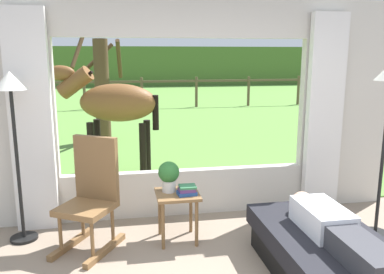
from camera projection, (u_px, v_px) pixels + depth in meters
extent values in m
cube|color=beige|center=(1.00, 115.00, 4.30)|extent=(1.15, 0.12, 2.55)
cube|color=beige|center=(344.00, 106.00, 5.00)|extent=(1.15, 0.12, 2.55)
cube|color=beige|center=(185.00, 191.00, 4.85)|extent=(2.90, 0.12, 0.55)
cube|color=beige|center=(185.00, 17.00, 4.44)|extent=(2.90, 0.12, 0.45)
cube|color=silver|center=(31.00, 123.00, 4.24)|extent=(0.44, 0.10, 2.40)
cube|color=silver|center=(324.00, 115.00, 4.82)|extent=(0.44, 0.10, 2.40)
cube|color=#568438|center=(141.00, 105.00, 15.41)|extent=(36.00, 21.68, 0.02)
cube|color=#48672D|center=(132.00, 66.00, 24.66)|extent=(36.00, 2.00, 2.40)
cube|color=black|center=(327.00, 270.00, 3.37)|extent=(0.83, 1.56, 0.24)
cube|color=black|center=(329.00, 247.00, 3.33)|extent=(0.90, 1.70, 0.18)
cube|color=silver|center=(322.00, 218.00, 3.43)|extent=(0.34, 0.60, 0.22)
cube|color=#333338|center=(363.00, 254.00, 2.86)|extent=(0.28, 0.68, 0.18)
sphere|color=tan|center=(302.00, 202.00, 3.81)|extent=(0.20, 0.20, 0.20)
cube|color=brown|center=(86.00, 208.00, 3.89)|extent=(0.66, 0.66, 0.06)
cube|color=brown|center=(96.00, 169.00, 4.01)|extent=(0.45, 0.29, 0.68)
cube|color=brown|center=(71.00, 244.00, 4.04)|extent=(0.39, 0.62, 0.06)
cube|color=brown|center=(105.00, 250.00, 3.91)|extent=(0.39, 0.62, 0.06)
cylinder|color=brown|center=(60.00, 232.00, 3.83)|extent=(0.04, 0.04, 0.38)
cylinder|color=brown|center=(92.00, 238.00, 3.70)|extent=(0.04, 0.04, 0.38)
cylinder|color=brown|center=(83.00, 218.00, 4.16)|extent=(0.04, 0.04, 0.38)
cylinder|color=brown|center=(113.00, 223.00, 4.04)|extent=(0.04, 0.04, 0.38)
cube|color=brown|center=(177.00, 194.00, 4.09)|extent=(0.44, 0.44, 0.03)
cylinder|color=brown|center=(163.00, 226.00, 3.95)|extent=(0.04, 0.04, 0.49)
cylinder|color=brown|center=(197.00, 223.00, 4.01)|extent=(0.04, 0.04, 0.49)
cylinder|color=brown|center=(160.00, 213.00, 4.28)|extent=(0.04, 0.04, 0.49)
cylinder|color=brown|center=(191.00, 211.00, 4.33)|extent=(0.04, 0.04, 0.49)
cylinder|color=silver|center=(169.00, 186.00, 4.12)|extent=(0.14, 0.14, 0.12)
sphere|color=#2D6B2D|center=(169.00, 172.00, 4.09)|extent=(0.22, 0.22, 0.22)
cube|color=#23478C|center=(187.00, 193.00, 4.03)|extent=(0.20, 0.15, 0.04)
cube|color=#59336B|center=(187.00, 190.00, 4.03)|extent=(0.17, 0.15, 0.04)
cube|color=#337247|center=(188.00, 187.00, 4.03)|extent=(0.17, 0.15, 0.02)
cylinder|color=black|center=(24.00, 238.00, 4.20)|extent=(0.28, 0.28, 0.03)
cylinder|color=black|center=(18.00, 167.00, 4.04)|extent=(0.04, 0.04, 1.58)
cone|color=white|center=(10.00, 80.00, 3.86)|extent=(0.32, 0.32, 0.18)
cylinder|color=black|center=(375.00, 233.00, 4.31)|extent=(0.28, 0.28, 0.03)
cylinder|color=black|center=(382.00, 161.00, 4.15)|extent=(0.04, 0.04, 1.66)
ellipsoid|color=brown|center=(118.00, 103.00, 6.28)|extent=(1.35, 0.88, 0.60)
cylinder|color=brown|center=(75.00, 82.00, 6.29)|extent=(0.65, 0.41, 0.53)
ellipsoid|color=brown|center=(60.00, 73.00, 6.28)|extent=(0.52, 0.32, 0.24)
cube|color=black|center=(80.00, 81.00, 6.27)|extent=(0.43, 0.19, 0.32)
cylinder|color=black|center=(156.00, 113.00, 6.25)|extent=(0.12, 0.12, 0.55)
cylinder|color=black|center=(91.00, 149.00, 6.32)|extent=(0.11, 0.11, 0.85)
cylinder|color=black|center=(98.00, 144.00, 6.63)|extent=(0.11, 0.11, 0.85)
cylinder|color=black|center=(143.00, 150.00, 6.23)|extent=(0.11, 0.11, 0.85)
cylinder|color=black|center=(147.00, 146.00, 6.55)|extent=(0.11, 0.11, 0.85)
cylinder|color=#4C3823|center=(102.00, 91.00, 8.74)|extent=(0.32, 0.32, 2.23)
cylinder|color=#47331E|center=(81.00, 42.00, 8.66)|extent=(0.47, 0.81, 1.14)
cylinder|color=#47331E|center=(94.00, 62.00, 8.95)|extent=(0.91, 0.47, 0.83)
cylinder|color=#47331E|center=(119.00, 59.00, 8.65)|extent=(0.13, 0.86, 0.85)
cylinder|color=brown|center=(24.00, 95.00, 13.58)|extent=(0.10, 0.10, 1.10)
cylinder|color=brown|center=(84.00, 94.00, 13.92)|extent=(0.10, 0.10, 1.10)
cylinder|color=brown|center=(142.00, 93.00, 14.27)|extent=(0.10, 0.10, 1.10)
cylinder|color=brown|center=(196.00, 92.00, 14.61)|extent=(0.10, 0.10, 1.10)
cylinder|color=brown|center=(249.00, 91.00, 14.96)|extent=(0.10, 0.10, 1.10)
cylinder|color=brown|center=(298.00, 90.00, 15.30)|extent=(0.10, 0.10, 1.10)
cylinder|color=brown|center=(346.00, 89.00, 15.64)|extent=(0.10, 0.10, 1.10)
cube|color=brown|center=(142.00, 82.00, 14.19)|extent=(16.00, 0.06, 0.08)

